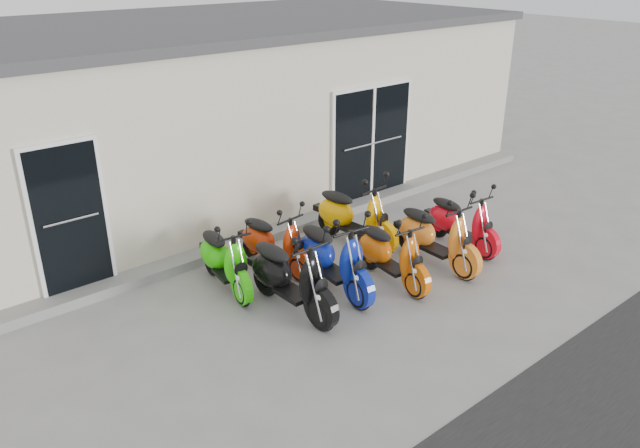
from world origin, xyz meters
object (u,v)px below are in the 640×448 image
at_px(scooter_front_red, 462,214).
at_px(scooter_back_green, 224,252).
at_px(scooter_front_orange_b, 437,227).
at_px(scooter_front_blue, 333,249).
at_px(scooter_front_orange_a, 392,246).
at_px(scooter_back_yellow, 354,208).
at_px(scooter_back_red, 274,235).
at_px(scooter_front_black, 290,267).

height_order(scooter_front_red, scooter_back_green, scooter_back_green).
relative_size(scooter_front_orange_b, scooter_front_red, 1.09).
distance_m(scooter_front_orange_b, scooter_front_red, 0.84).
relative_size(scooter_front_blue, scooter_front_orange_b, 1.04).
bearing_deg(scooter_front_orange_b, scooter_front_orange_a, 178.65).
xyz_separation_m(scooter_front_orange_a, scooter_front_orange_b, (0.94, -0.06, 0.05)).
bearing_deg(scooter_back_yellow, scooter_front_red, -48.98).
xyz_separation_m(scooter_front_blue, scooter_back_yellow, (1.30, 0.96, -0.00)).
relative_size(scooter_front_red, scooter_back_yellow, 0.89).
xyz_separation_m(scooter_front_orange_b, scooter_back_green, (-2.94, 1.48, -0.05)).
distance_m(scooter_front_blue, scooter_back_red, 1.10).
bearing_deg(scooter_back_yellow, scooter_front_orange_a, -115.10).
relative_size(scooter_front_orange_a, scooter_front_orange_b, 0.93).
bearing_deg(scooter_front_red, scooter_front_blue, 178.46).
bearing_deg(scooter_back_red, scooter_front_orange_a, -59.40).
xyz_separation_m(scooter_front_red, scooter_back_green, (-3.77, 1.32, 0.01)).
bearing_deg(scooter_back_green, scooter_front_orange_b, -18.85).
bearing_deg(scooter_back_red, scooter_front_black, -122.72).
height_order(scooter_front_blue, scooter_front_orange_b, scooter_front_blue).
bearing_deg(scooter_front_orange_b, scooter_back_green, 155.36).
height_order(scooter_back_green, scooter_back_yellow, scooter_back_yellow).
relative_size(scooter_front_black, scooter_back_green, 1.13).
bearing_deg(scooter_front_orange_a, scooter_back_green, 150.69).
height_order(scooter_front_blue, scooter_front_red, scooter_front_blue).
relative_size(scooter_back_green, scooter_back_yellow, 0.90).
bearing_deg(scooter_front_orange_b, scooter_back_yellow, 110.64).
height_order(scooter_front_blue, scooter_back_yellow, scooter_front_blue).
bearing_deg(scooter_back_green, scooter_back_red, 8.40).
distance_m(scooter_front_orange_a, scooter_back_green, 2.46).
distance_m(scooter_front_red, scooter_back_yellow, 1.78).
distance_m(scooter_front_orange_b, scooter_back_yellow, 1.46).
height_order(scooter_front_orange_a, scooter_back_yellow, scooter_back_yellow).
relative_size(scooter_front_black, scooter_front_red, 1.14).
distance_m(scooter_front_black, scooter_front_orange_a, 1.67).
relative_size(scooter_front_red, scooter_back_green, 0.99).
bearing_deg(scooter_front_orange_b, scooter_front_red, 12.73).
height_order(scooter_front_blue, scooter_back_green, scooter_front_blue).
bearing_deg(scooter_back_red, scooter_front_red, -31.87).
relative_size(scooter_front_orange_a, scooter_back_green, 1.00).
distance_m(scooter_front_orange_a, scooter_front_red, 1.77).
distance_m(scooter_front_black, scooter_back_red, 1.24).
distance_m(scooter_back_green, scooter_back_yellow, 2.48).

